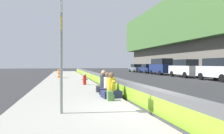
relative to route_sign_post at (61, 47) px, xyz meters
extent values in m
plane|color=#2B2B2D|center=(-0.19, -3.07, -2.21)|extent=(160.00, 160.00, 0.00)
cube|color=gray|center=(-0.19, -0.42, -2.14)|extent=(80.00, 4.40, 0.14)
cube|color=#545456|center=(-0.19, -3.07, -1.79)|extent=(76.00, 0.44, 0.85)
cube|color=#8CC62D|center=(-0.19, -2.84, -1.83)|extent=(74.48, 0.01, 0.54)
cylinder|color=gray|center=(0.00, 0.00, -0.27)|extent=(0.09, 0.09, 3.60)
cube|color=white|center=(0.00, -0.02, 1.23)|extent=(0.44, 0.02, 0.36)
cube|color=#1956AD|center=(0.00, -0.03, 1.23)|extent=(0.30, 0.01, 0.10)
cube|color=yellow|center=(0.00, -0.02, 0.73)|extent=(0.44, 0.02, 0.36)
cube|color=black|center=(0.00, -0.03, 0.73)|extent=(0.30, 0.01, 0.10)
cylinder|color=red|center=(8.87, -1.62, -1.71)|extent=(0.24, 0.24, 0.72)
cone|color=gray|center=(8.87, -1.62, -1.27)|extent=(0.26, 0.26, 0.16)
cylinder|color=gray|center=(8.87, -1.79, -1.68)|extent=(0.10, 0.12, 0.10)
cylinder|color=gray|center=(8.87, -1.45, -1.68)|extent=(0.10, 0.12, 0.10)
cube|color=#23284C|center=(2.62, -2.21, -1.91)|extent=(0.79, 0.90, 0.31)
cylinder|color=gold|center=(2.62, -2.21, -1.46)|extent=(0.40, 0.40, 0.59)
sphere|color=brown|center=(2.62, -2.21, -1.03)|extent=(0.26, 0.26, 0.26)
cylinder|color=gold|center=(2.84, -2.19, -1.52)|extent=(0.32, 0.17, 0.52)
cylinder|color=gold|center=(2.41, -2.23, -1.52)|extent=(0.32, 0.17, 0.52)
cube|color=#23284C|center=(3.81, -2.29, -1.92)|extent=(0.88, 0.96, 0.30)
cylinder|color=beige|center=(3.81, -2.29, -1.48)|extent=(0.39, 0.39, 0.57)
sphere|color=brown|center=(3.81, -2.29, -1.07)|extent=(0.25, 0.25, 0.25)
cylinder|color=beige|center=(4.02, -2.35, -1.54)|extent=(0.32, 0.21, 0.50)
cylinder|color=beige|center=(3.61, -2.24, -1.54)|extent=(0.32, 0.21, 0.50)
cube|color=#424247|center=(4.78, -2.28, -1.91)|extent=(0.82, 0.93, 0.32)
cylinder|color=#333842|center=(4.78, -2.28, -1.45)|extent=(0.41, 0.41, 0.61)
sphere|color=tan|center=(4.78, -2.28, -1.01)|extent=(0.27, 0.27, 0.27)
cylinder|color=#333842|center=(5.01, -2.30, -1.51)|extent=(0.32, 0.18, 0.53)
cylinder|color=#333842|center=(4.56, -2.25, -1.51)|extent=(0.32, 0.18, 0.53)
cube|color=#4C7A3D|center=(1.87, -1.98, -1.87)|extent=(0.32, 0.22, 0.40)
cube|color=#4C7A3D|center=(1.87, -2.12, -1.93)|extent=(0.22, 0.06, 0.20)
cylinder|color=orange|center=(17.53, 0.31, -1.60)|extent=(0.52, 0.52, 0.95)
cylinder|color=white|center=(17.53, 0.31, -1.41)|extent=(0.54, 0.54, 0.10)
cylinder|color=white|center=(17.53, 0.31, -1.74)|extent=(0.54, 0.54, 0.10)
cube|color=silver|center=(11.08, -15.32, -1.28)|extent=(4.81, 1.95, 1.10)
cube|color=black|center=(10.98, -15.32, -0.33)|extent=(3.11, 1.74, 0.80)
cylinder|color=black|center=(12.62, -14.41, -1.83)|extent=(0.76, 0.22, 0.76)
cylinder|color=black|center=(12.61, -16.25, -1.83)|extent=(0.76, 0.22, 0.76)
cylinder|color=black|center=(9.55, -14.39, -1.83)|extent=(0.76, 0.22, 0.76)
cube|color=silver|center=(17.00, -15.26, -1.28)|extent=(4.80, 1.92, 1.10)
cube|color=black|center=(16.90, -15.26, -0.33)|extent=(3.10, 1.73, 0.80)
cylinder|color=black|center=(18.53, -14.34, -1.83)|extent=(0.76, 0.22, 0.76)
cylinder|color=black|center=(18.53, -16.18, -1.83)|extent=(0.76, 0.22, 0.76)
cylinder|color=black|center=(15.46, -14.34, -1.83)|extent=(0.76, 0.22, 0.76)
cylinder|color=black|center=(15.46, -16.18, -1.83)|extent=(0.76, 0.22, 0.76)
cube|color=navy|center=(23.54, -15.26, -1.20)|extent=(5.12, 2.02, 1.30)
cube|color=black|center=(23.44, -15.26, -0.10)|extent=(4.12, 1.82, 0.90)
cylinder|color=black|center=(25.19, -14.34, -1.85)|extent=(0.72, 0.23, 0.72)
cylinder|color=black|center=(25.16, -16.22, -1.85)|extent=(0.72, 0.23, 0.72)
cylinder|color=black|center=(21.92, -14.30, -1.85)|extent=(0.72, 0.23, 0.72)
cylinder|color=black|center=(21.90, -16.18, -1.85)|extent=(0.72, 0.23, 0.72)
cube|color=navy|center=(29.38, -15.42, -1.52)|extent=(4.50, 1.81, 0.72)
cube|color=black|center=(29.28, -15.42, -0.83)|extent=(2.20, 1.62, 0.66)
cylinder|color=black|center=(30.82, -14.55, -1.88)|extent=(0.66, 0.22, 0.66)
cylinder|color=black|center=(30.82, -16.28, -1.88)|extent=(0.66, 0.22, 0.66)
cylinder|color=black|center=(27.94, -14.56, -1.88)|extent=(0.66, 0.22, 0.66)
cylinder|color=black|center=(27.94, -16.28, -1.88)|extent=(0.66, 0.22, 0.66)
cube|color=slate|center=(34.99, -15.17, -1.52)|extent=(4.52, 1.84, 0.72)
cube|color=black|center=(34.89, -15.17, -0.83)|extent=(2.21, 1.64, 0.66)
cylinder|color=black|center=(36.42, -14.30, -1.88)|extent=(0.66, 0.23, 0.66)
cylinder|color=black|center=(36.43, -16.02, -1.88)|extent=(0.66, 0.23, 0.66)
cylinder|color=black|center=(33.54, -14.32, -1.88)|extent=(0.66, 0.23, 0.66)
cylinder|color=black|center=(33.55, -16.05, -1.88)|extent=(0.66, 0.23, 0.66)
camera|label=1|loc=(-6.61, -0.05, -0.54)|focal=33.12mm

